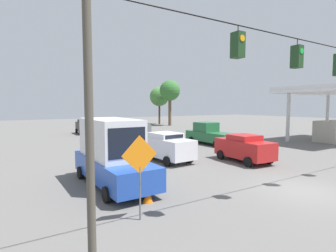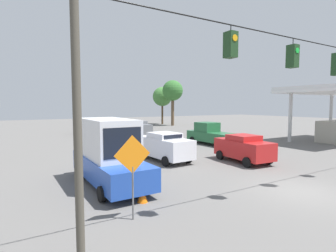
# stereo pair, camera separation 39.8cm
# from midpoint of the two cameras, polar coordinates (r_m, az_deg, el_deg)

# --- Properties ---
(ground_plane) EXTENTS (140.00, 140.00, 0.00)m
(ground_plane) POSITION_cam_midpoint_polar(r_m,az_deg,el_deg) (13.42, 27.50, -12.54)
(ground_plane) COLOR #605E5B
(overhead_signal_span) EXTENTS (19.30, 0.38, 7.27)m
(overhead_signal_span) POSITION_cam_midpoint_polar(r_m,az_deg,el_deg) (12.65, 30.25, 7.11)
(overhead_signal_span) COLOR #4C473D
(overhead_signal_span) RESTS_ON ground_plane
(sedan_grey_oncoming_deep) EXTENTS (2.07, 4.30, 1.88)m
(sedan_grey_oncoming_deep) POSITION_cam_midpoint_polar(r_m,az_deg,el_deg) (32.48, -6.12, -0.48)
(sedan_grey_oncoming_deep) COLOR slate
(sedan_grey_oncoming_deep) RESTS_ON ground_plane
(box_truck_blue_parked_shoulder) EXTENTS (2.39, 6.15, 3.17)m
(box_truck_blue_parked_shoulder) POSITION_cam_midpoint_polar(r_m,az_deg,el_deg) (12.95, -11.90, -5.67)
(box_truck_blue_parked_shoulder) COLOR #234CB2
(box_truck_blue_parked_shoulder) RESTS_ON ground_plane
(sedan_red_crossing_near) EXTENTS (2.27, 4.17, 1.83)m
(sedan_red_crossing_near) POSITION_cam_midpoint_polar(r_m,az_deg,el_deg) (18.46, 16.70, -4.57)
(sedan_red_crossing_near) COLOR red
(sedan_red_crossing_near) RESTS_ON ground_plane
(sedan_white_withflow_mid) EXTENTS (2.34, 4.70, 1.94)m
(sedan_white_withflow_mid) POSITION_cam_midpoint_polar(r_m,az_deg,el_deg) (18.12, -0.13, -4.37)
(sedan_white_withflow_mid) COLOR silver
(sedan_white_withflow_mid) RESTS_ON ground_plane
(pickup_truck_green_oncoming_far) EXTENTS (2.31, 5.52, 2.12)m
(pickup_truck_green_oncoming_far) POSITION_cam_midpoint_polar(r_m,az_deg,el_deg) (26.00, 9.65, -1.79)
(pickup_truck_green_oncoming_far) COLOR #236038
(pickup_truck_green_oncoming_far) RESTS_ON ground_plane
(sedan_black_withflow_deep) EXTENTS (2.04, 4.03, 1.91)m
(sedan_black_withflow_deep) POSITION_cam_midpoint_polar(r_m,az_deg,el_deg) (36.70, -16.84, -0.06)
(sedan_black_withflow_deep) COLOR black
(sedan_black_withflow_deep) RESTS_ON ground_plane
(traffic_cone_nearest) EXTENTS (0.41, 0.41, 0.57)m
(traffic_cone_nearest) POSITION_cam_midpoint_polar(r_m,az_deg,el_deg) (10.71, -4.48, -14.75)
(traffic_cone_nearest) COLOR orange
(traffic_cone_nearest) RESTS_ON ground_plane
(traffic_cone_second) EXTENTS (0.41, 0.41, 0.57)m
(traffic_cone_second) POSITION_cam_midpoint_polar(r_m,az_deg,el_deg) (13.10, -10.40, -11.19)
(traffic_cone_second) COLOR orange
(traffic_cone_second) RESTS_ON ground_plane
(traffic_cone_third) EXTENTS (0.41, 0.41, 0.57)m
(traffic_cone_third) POSITION_cam_midpoint_polar(r_m,az_deg,el_deg) (15.66, -13.61, -8.63)
(traffic_cone_third) COLOR orange
(traffic_cone_third) RESTS_ON ground_plane
(work_zone_sign) EXTENTS (1.27, 0.06, 2.84)m
(work_zone_sign) POSITION_cam_midpoint_polar(r_m,az_deg,el_deg) (8.76, -6.43, -7.59)
(work_zone_sign) COLOR slate
(work_zone_sign) RESTS_ON ground_plane
(tree_horizon_left) EXTENTS (3.83, 3.83, 7.46)m
(tree_horizon_left) POSITION_cam_midpoint_polar(r_m,az_deg,el_deg) (52.66, -1.03, 6.39)
(tree_horizon_left) COLOR #4C3823
(tree_horizon_left) RESTS_ON ground_plane
(tree_horizon_right) EXTENTS (3.81, 3.81, 8.44)m
(tree_horizon_right) POSITION_cam_midpoint_polar(r_m,az_deg,el_deg) (49.11, 1.25, 7.59)
(tree_horizon_right) COLOR brown
(tree_horizon_right) RESTS_ON ground_plane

